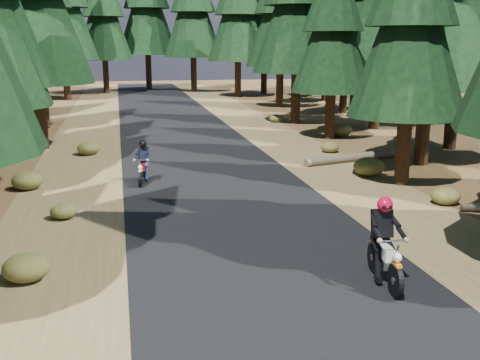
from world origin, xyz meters
name	(u,v)px	position (x,y,z in m)	size (l,w,h in m)	color
ground	(252,238)	(0.00, 0.00, 0.00)	(120.00, 120.00, 0.00)	#4D361B
road	(218,189)	(0.00, 5.00, 0.01)	(6.00, 100.00, 0.01)	black
shoulder_l	(70,196)	(-4.60, 5.00, 0.00)	(3.20, 100.00, 0.01)	brown
shoulder_r	(354,183)	(4.60, 5.00, 0.00)	(3.20, 100.00, 0.01)	brown
log_near	(359,157)	(6.23, 8.55, 0.16)	(0.32, 0.32, 5.09)	#4C4233
understory_shrubs	(247,166)	(1.40, 7.16, 0.28)	(16.80, 29.41, 0.67)	#474C1E
rider_lead	(385,256)	(1.90, -3.24, 0.58)	(0.76, 1.96, 1.71)	white
rider_follow	(143,169)	(-2.32, 6.29, 0.48)	(0.80, 1.67, 1.43)	maroon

